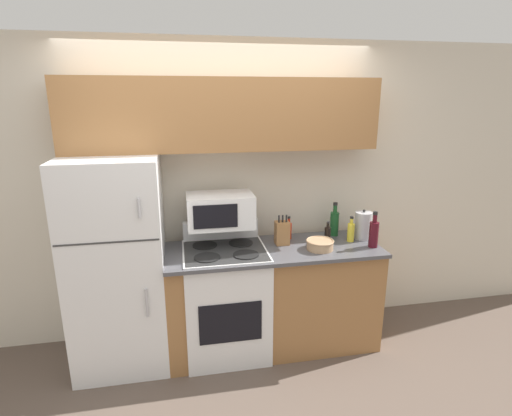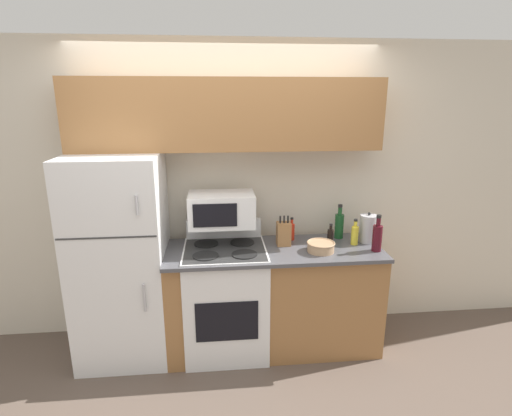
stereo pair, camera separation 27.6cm
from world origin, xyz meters
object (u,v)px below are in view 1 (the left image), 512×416
at_px(stove, 226,300).
at_px(microwave, 220,210).
at_px(knife_block, 282,233).
at_px(bottle_wine_green, 334,223).
at_px(refrigerator, 118,264).
at_px(bottle_soy_sauce, 327,234).
at_px(bottle_cooking_spray, 351,231).
at_px(bottle_wine_red, 374,233).
at_px(bottle_hot_sauce, 289,230).
at_px(kettle, 363,225).
at_px(bowl, 320,244).

bearing_deg(stove, microwave, 97.82).
height_order(knife_block, bottle_wine_green, bottle_wine_green).
height_order(refrigerator, bottle_soy_sauce, refrigerator).
relative_size(microwave, knife_block, 2.08).
distance_m(bottle_wine_green, bottle_cooking_spray, 0.19).
relative_size(microwave, bottle_wine_red, 1.76).
height_order(bottle_hot_sauce, bottle_soy_sauce, bottle_hot_sauce).
height_order(microwave, bottle_wine_green, microwave).
distance_m(knife_block, kettle, 0.72).
distance_m(knife_block, bottle_wine_red, 0.74).
bearing_deg(bottle_wine_green, bottle_cooking_spray, -64.20).
xyz_separation_m(refrigerator, kettle, (2.03, 0.02, 0.18)).
relative_size(knife_block, bowl, 1.13).
relative_size(knife_block, bottle_soy_sauce, 1.41).
height_order(bowl, bottle_soy_sauce, bottle_soy_sauce).
xyz_separation_m(microwave, bottle_wine_red, (1.22, -0.25, -0.19)).
distance_m(refrigerator, bottle_cooking_spray, 1.91).
bearing_deg(bottle_cooking_spray, stove, -178.62).
bearing_deg(refrigerator, stove, -3.30).
bearing_deg(bottle_wine_green, stove, -168.89).
bearing_deg(bottle_wine_red, bowl, 176.23).
bearing_deg(kettle, stove, -176.61).
bearing_deg(bottle_wine_red, bottle_cooking_spray, 128.45).
distance_m(microwave, kettle, 1.24).
bearing_deg(knife_block, bowl, -32.61).
bearing_deg(bottle_wine_red, refrigerator, 174.92).
bearing_deg(refrigerator, bottle_wine_red, -5.08).
relative_size(bottle_cooking_spray, bottle_wine_red, 0.73).
xyz_separation_m(bottle_wine_green, kettle, (0.21, -0.12, 0.00)).
distance_m(bottle_wine_red, kettle, 0.20).
bearing_deg(knife_block, microwave, 174.23).
xyz_separation_m(stove, bowl, (0.76, -0.10, 0.47)).
bearing_deg(microwave, bottle_wine_green, 4.22).
bearing_deg(refrigerator, bottle_wine_green, 4.65).
relative_size(microwave, bowl, 2.36).
bearing_deg(bottle_soy_sauce, bottle_wine_red, -29.05).
relative_size(bottle_hot_sauce, bottle_wine_red, 0.67).
distance_m(stove, kettle, 1.33).
bearing_deg(knife_block, bottle_hot_sauce, 52.22).
bearing_deg(bottle_wine_red, knife_block, 164.20).
bearing_deg(bowl, kettle, 21.29).
height_order(knife_block, bottle_cooking_spray, knife_block).
bearing_deg(stove, bottle_hot_sauce, 17.75).
xyz_separation_m(knife_block, bowl, (0.27, -0.17, -0.06)).
bearing_deg(bottle_hot_sauce, bottle_wine_red, -26.87).
bearing_deg(bottle_wine_red, stove, 173.71).
relative_size(knife_block, bottle_wine_green, 0.85).
xyz_separation_m(refrigerator, stove, (0.83, -0.05, -0.37)).
bearing_deg(bottle_soy_sauce, microwave, 175.36).
xyz_separation_m(refrigerator, bowl, (1.59, -0.15, 0.11)).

